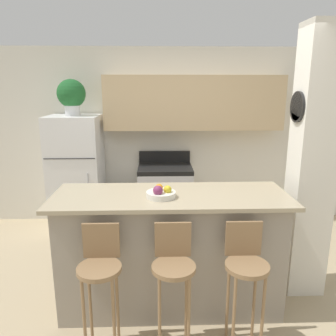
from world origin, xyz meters
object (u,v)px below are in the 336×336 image
bar_stool_left (100,271)px  potted_plant_on_fridge (71,95)px  bar_stool_mid (173,270)px  bar_stool_right (246,268)px  fruit_bowl (161,193)px  stove_range (165,196)px  trash_bin (117,221)px  refrigerator (77,174)px

bar_stool_left → potted_plant_on_fridge: potted_plant_on_fridge is taller
bar_stool_mid → bar_stool_right: bearing=0.0°
bar_stool_left → fruit_bowl: bearing=44.1°
stove_range → trash_bin: bearing=-159.7°
stove_range → bar_stool_mid: (0.01, -2.30, 0.21)m
bar_stool_left → potted_plant_on_fridge: bearing=107.1°
fruit_bowl → bar_stool_right: bearing=-35.1°
bar_stool_mid → fruit_bowl: fruit_bowl is taller
stove_range → fruit_bowl: fruit_bowl is taller
bar_stool_right → fruit_bowl: (-0.63, 0.44, 0.46)m
trash_bin → stove_range: bearing=20.3°
bar_stool_right → trash_bin: bar_stool_right is taller
bar_stool_right → fruit_bowl: size_ratio=3.99×
refrigerator → bar_stool_mid: (1.25, -2.27, -0.14)m
refrigerator → bar_stool_mid: size_ratio=1.62×
bar_stool_left → bar_stool_mid: 0.55m
trash_bin → fruit_bowl: bearing=-69.7°
bar_stool_right → refrigerator: bearing=128.2°
fruit_bowl → trash_bin: 1.95m
potted_plant_on_fridge → trash_bin: bearing=-21.8°
bar_stool_right → trash_bin: size_ratio=2.65×
bar_stool_mid → bar_stool_right: same height
bar_stool_mid → potted_plant_on_fridge: size_ratio=2.11×
trash_bin → refrigerator: bearing=158.2°
bar_stool_left → potted_plant_on_fridge: 2.67m
stove_range → potted_plant_on_fridge: bearing=-179.0°
stove_range → bar_stool_left: 2.37m
stove_range → trash_bin: 0.77m
stove_range → bar_stool_right: size_ratio=1.06×
refrigerator → bar_stool_left: size_ratio=1.62×
bar_stool_left → trash_bin: (-0.13, 2.05, -0.48)m
bar_stool_left → bar_stool_right: bearing=0.0°
trash_bin → bar_stool_left: bearing=-86.3°
bar_stool_left → bar_stool_mid: size_ratio=1.00×
bar_stool_mid → refrigerator: bearing=118.7°
bar_stool_right → potted_plant_on_fridge: bearing=128.2°
fruit_bowl → stove_range: bearing=87.6°
refrigerator → stove_range: refrigerator is taller
refrigerator → fruit_bowl: (1.16, -1.83, 0.31)m
refrigerator → bar_stool_mid: bearing=-61.3°
bar_stool_right → trash_bin: 2.43m
potted_plant_on_fridge → fruit_bowl: bearing=-57.6°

